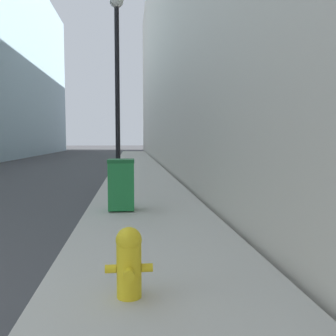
# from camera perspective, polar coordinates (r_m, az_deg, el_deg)

# --- Properties ---
(sidewalk_right) EXTENTS (2.93, 60.00, 0.13)m
(sidewalk_right) POSITION_cam_1_polar(r_m,az_deg,el_deg) (21.16, -4.57, -0.28)
(sidewalk_right) COLOR #B7B2A8
(sidewalk_right) RESTS_ON ground
(building_right_stone) EXTENTS (12.00, 60.00, 19.40)m
(building_right_stone) POSITION_cam_1_polar(r_m,az_deg,el_deg) (31.17, 9.87, 19.07)
(building_right_stone) COLOR beige
(building_right_stone) RESTS_ON ground
(fire_hydrant) EXTENTS (0.50, 0.39, 0.76)m
(fire_hydrant) POSITION_cam_1_polar(r_m,az_deg,el_deg) (4.09, -5.97, -13.85)
(fire_hydrant) COLOR yellow
(fire_hydrant) RESTS_ON sidewalk_right
(trash_bin) EXTENTS (0.61, 0.65, 1.21)m
(trash_bin) POSITION_cam_1_polar(r_m,az_deg,el_deg) (8.85, -7.13, -2.46)
(trash_bin) COLOR #1E7538
(trash_bin) RESTS_ON sidewalk_right
(lamppost) EXTENTS (0.43, 0.43, 6.10)m
(lamppost) POSITION_cam_1_polar(r_m,az_deg,el_deg) (12.03, -7.75, 14.23)
(lamppost) COLOR black
(lamppost) RESTS_ON sidewalk_right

